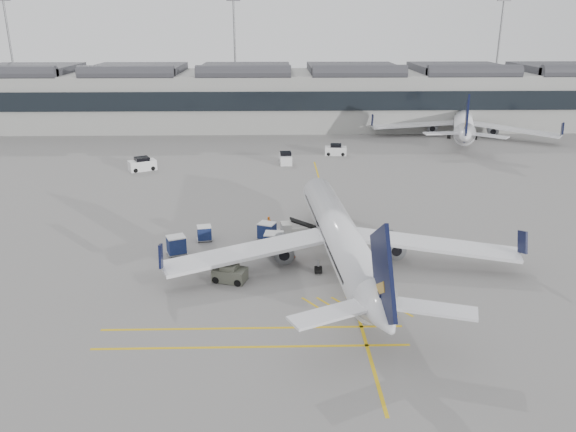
{
  "coord_description": "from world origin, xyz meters",
  "views": [
    {
      "loc": [
        3.72,
        -45.94,
        21.36
      ],
      "look_at": [
        4.94,
        3.23,
        4.0
      ],
      "focal_mm": 35.0,
      "sensor_mm": 36.0,
      "label": 1
    }
  ],
  "objects_px": {
    "baggage_cart_a": "(274,242)",
    "ramp_agent_b": "(291,248)",
    "ramp_agent_a": "(269,224)",
    "pushback_tug": "(230,274)",
    "belt_loader": "(297,232)",
    "airliner_main": "(340,237)"
  },
  "relations": [
    {
      "from": "ramp_agent_b",
      "to": "pushback_tug",
      "type": "height_order",
      "value": "ramp_agent_b"
    },
    {
      "from": "pushback_tug",
      "to": "baggage_cart_a",
      "type": "bearing_deg",
      "value": 76.72
    },
    {
      "from": "airliner_main",
      "to": "ramp_agent_a",
      "type": "xyz_separation_m",
      "value": [
        -6.53,
        8.96,
        -1.96
      ]
    },
    {
      "from": "ramp_agent_b",
      "to": "pushback_tug",
      "type": "relative_size",
      "value": 0.62
    },
    {
      "from": "belt_loader",
      "to": "ramp_agent_b",
      "type": "relative_size",
      "value": 2.68
    },
    {
      "from": "ramp_agent_a",
      "to": "pushback_tug",
      "type": "xyz_separation_m",
      "value": [
        -3.26,
        -12.07,
        -0.09
      ]
    },
    {
      "from": "baggage_cart_a",
      "to": "ramp_agent_a",
      "type": "height_order",
      "value": "baggage_cart_a"
    },
    {
      "from": "ramp_agent_a",
      "to": "pushback_tug",
      "type": "bearing_deg",
      "value": -123.48
    },
    {
      "from": "ramp_agent_a",
      "to": "pushback_tug",
      "type": "distance_m",
      "value": 12.5
    },
    {
      "from": "belt_loader",
      "to": "baggage_cart_a",
      "type": "distance_m",
      "value": 4.47
    },
    {
      "from": "baggage_cart_a",
      "to": "pushback_tug",
      "type": "xyz_separation_m",
      "value": [
        -3.78,
        -6.22,
        -0.37
      ]
    },
    {
      "from": "belt_loader",
      "to": "pushback_tug",
      "type": "distance_m",
      "value": 11.73
    },
    {
      "from": "baggage_cart_a",
      "to": "ramp_agent_b",
      "type": "relative_size",
      "value": 1.06
    },
    {
      "from": "airliner_main",
      "to": "baggage_cart_a",
      "type": "distance_m",
      "value": 6.98
    },
    {
      "from": "belt_loader",
      "to": "baggage_cart_a",
      "type": "xyz_separation_m",
      "value": [
        -2.34,
        -3.78,
        0.45
      ]
    },
    {
      "from": "ramp_agent_a",
      "to": "belt_loader",
      "type": "bearing_deg",
      "value": -54.24
    },
    {
      "from": "belt_loader",
      "to": "baggage_cart_a",
      "type": "bearing_deg",
      "value": -129.01
    },
    {
      "from": "belt_loader",
      "to": "baggage_cart_a",
      "type": "relative_size",
      "value": 2.52
    },
    {
      "from": "belt_loader",
      "to": "pushback_tug",
      "type": "bearing_deg",
      "value": -128.69
    },
    {
      "from": "baggage_cart_a",
      "to": "ramp_agent_a",
      "type": "bearing_deg",
      "value": 102.46
    },
    {
      "from": "ramp_agent_a",
      "to": "ramp_agent_b",
      "type": "distance_m",
      "value": 7.38
    },
    {
      "from": "baggage_cart_a",
      "to": "pushback_tug",
      "type": "distance_m",
      "value": 7.29
    }
  ]
}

